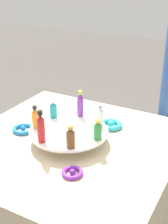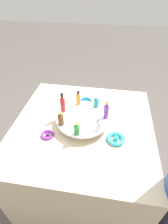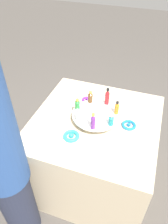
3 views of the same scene
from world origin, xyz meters
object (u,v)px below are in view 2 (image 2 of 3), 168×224
at_px(display_stand, 83,119).
at_px(ribbon_bow_teal, 116,139).
at_px(bottle_green, 77,129).
at_px(bottle_orange, 78,98).
at_px(bottle_brown, 61,119).
at_px(bottle_purple, 106,110).
at_px(ribbon_bow_blue, 86,101).
at_px(bottle_clear, 98,125).
at_px(bottle_teal, 96,102).
at_px(ribbon_bow_purple, 47,135).
at_px(bottle_red, 63,103).

height_order(display_stand, ribbon_bow_teal, display_stand).
bearing_deg(bottle_green, bottle_orange, 8.71).
bearing_deg(bottle_brown, bottle_orange, -17.00).
bearing_deg(bottle_orange, bottle_purple, -119.86).
bearing_deg(ribbon_bow_blue, bottle_clear, -159.88).
relative_size(bottle_clear, ribbon_bow_blue, 0.96).
distance_m(bottle_brown, ribbon_bow_blue, 0.37).
height_order(bottle_purple, bottle_teal, bottle_purple).
relative_size(bottle_green, bottle_teal, 1.00).
bearing_deg(ribbon_bow_blue, bottle_orange, 161.18).
height_order(bottle_teal, ribbon_bow_purple, bottle_teal).
bearing_deg(bottle_brown, bottle_red, 8.71).
bearing_deg(bottle_red, bottle_brown, -171.29).
xyz_separation_m(bottle_red, ribbon_bow_purple, (-0.19, 0.06, -0.12)).
distance_m(bottle_green, bottle_purple, 0.24).
bearing_deg(bottle_orange, ribbon_bow_purple, 151.61).
xyz_separation_m(display_stand, bottle_clear, (-0.10, -0.11, 0.06)).
xyz_separation_m(bottle_green, ribbon_bow_blue, (0.40, 0.01, -0.09)).
relative_size(bottle_green, bottle_orange, 0.82).
distance_m(display_stand, bottle_red, 0.17).
distance_m(bottle_purple, ribbon_bow_teal, 0.19).
bearing_deg(ribbon_bow_blue, bottle_brown, 162.40).
relative_size(display_stand, bottle_red, 2.48).
distance_m(ribbon_bow_purple, ribbon_bow_teal, 0.44).
distance_m(bottle_teal, ribbon_bow_blue, 0.18).
bearing_deg(bottle_green, display_stand, -4.14).
bearing_deg(bottle_orange, bottle_green, -171.29).
xyz_separation_m(bottle_clear, bottle_orange, (0.24, 0.17, 0.00)).
bearing_deg(bottle_clear, bottle_teal, 8.71).
bearing_deg(bottle_orange, ribbon_bow_blue, -18.82).
xyz_separation_m(bottle_teal, bottle_red, (-0.09, 0.22, 0.03)).
xyz_separation_m(bottle_teal, bottle_orange, (0.01, 0.13, 0.01)).
relative_size(display_stand, bottle_brown, 3.65).
bearing_deg(display_stand, bottle_clear, -132.71).
bearing_deg(ribbon_bow_teal, bottle_brown, 86.09).
xyz_separation_m(bottle_clear, ribbon_bow_blue, (0.35, 0.13, -0.10)).
height_order(bottle_brown, bottle_green, bottle_brown).
bearing_deg(ribbon_bow_purple, bottle_red, -18.83).
bearing_deg(ribbon_bow_purple, display_stand, -55.85).
relative_size(bottle_brown, ribbon_bow_purple, 1.14).
relative_size(bottle_teal, bottle_red, 0.62).
xyz_separation_m(bottle_green, bottle_purple, (0.17, -0.16, 0.02)).
height_order(bottle_red, ribbon_bow_purple, bottle_red).
distance_m(bottle_purple, bottle_teal, 0.13).
height_order(display_stand, bottle_orange, bottle_orange).
relative_size(display_stand, ribbon_bow_blue, 3.36).
relative_size(bottle_green, bottle_clear, 0.88).
bearing_deg(display_stand, bottle_teal, -29.86).
height_order(bottle_green, bottle_clear, bottle_clear).
bearing_deg(bottle_clear, bottle_green, 111.57).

